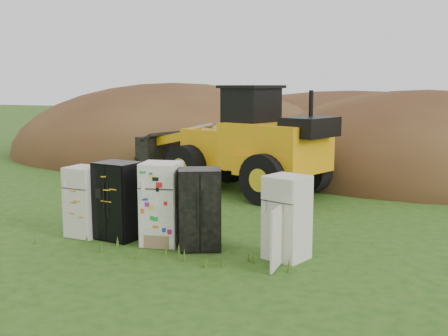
# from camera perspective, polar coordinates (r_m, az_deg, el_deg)

# --- Properties ---
(ground) EXTENTS (120.00, 120.00, 0.00)m
(ground) POSITION_cam_1_polar(r_m,az_deg,el_deg) (12.32, -4.14, -7.92)
(ground) COLOR #224A13
(ground) RESTS_ON ground
(fridge_leftmost) EXTENTS (0.77, 0.75, 1.62)m
(fridge_leftmost) POSITION_cam_1_polar(r_m,az_deg,el_deg) (13.30, -13.96, -3.32)
(fridge_leftmost) COLOR silver
(fridge_leftmost) RESTS_ON ground
(fridge_black_side) EXTENTS (1.02, 0.87, 1.75)m
(fridge_black_side) POSITION_cam_1_polar(r_m,az_deg,el_deg) (12.89, -10.71, -3.29)
(fridge_black_side) COLOR black
(fridge_black_side) RESTS_ON ground
(fridge_sticker) EXTENTS (0.92, 0.87, 1.81)m
(fridge_sticker) POSITION_cam_1_polar(r_m,az_deg,el_deg) (12.29, -6.37, -3.63)
(fridge_sticker) COLOR white
(fridge_sticker) RESTS_ON ground
(fridge_dark_mid) EXTENTS (1.10, 1.02, 1.73)m
(fridge_dark_mid) POSITION_cam_1_polar(r_m,az_deg,el_deg) (11.92, -2.49, -4.19)
(fridge_dark_mid) COLOR black
(fridge_dark_mid) RESTS_ON ground
(fridge_open_door) EXTENTS (0.96, 0.93, 1.70)m
(fridge_open_door) POSITION_cam_1_polar(r_m,az_deg,el_deg) (11.32, 6.42, -5.01)
(fridge_open_door) COLOR silver
(fridge_open_door) RESTS_ON ground
(wheel_loader) EXTENTS (7.65, 5.25, 3.43)m
(wheel_loader) POSITION_cam_1_polar(r_m,az_deg,el_deg) (18.45, 0.68, 3.10)
(wheel_loader) COLOR orange
(wheel_loader) RESTS_ON ground
(dirt_mound_right) EXTENTS (13.39, 9.82, 6.51)m
(dirt_mound_right) POSITION_cam_1_polar(r_m,az_deg,el_deg) (22.26, 19.61, -0.90)
(dirt_mound_right) COLOR #432415
(dirt_mound_right) RESTS_ON ground
(dirt_mound_left) EXTENTS (16.64, 12.48, 6.99)m
(dirt_mound_left) POSITION_cam_1_polar(r_m,az_deg,el_deg) (27.29, -5.09, 1.27)
(dirt_mound_left) COLOR #432415
(dirt_mound_left) RESTS_ON ground
(dirt_mound_back) EXTENTS (19.58, 13.05, 6.20)m
(dirt_mound_back) POSITION_cam_1_polar(r_m,az_deg,el_deg) (29.82, 12.84, 1.72)
(dirt_mound_back) COLOR #432415
(dirt_mound_back) RESTS_ON ground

